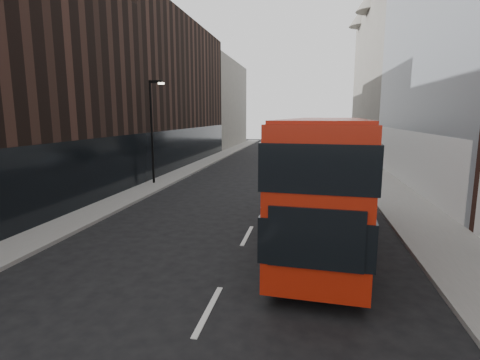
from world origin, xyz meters
The scene contains 12 objects.
sidewalk_right centered at (7.50, 25.00, 0.07)m, with size 3.00×80.00×0.15m, color slate.
sidewalk_left centered at (-8.00, 25.00, 0.07)m, with size 2.00×80.00×0.15m, color slate.
building_modern_block centered at (11.47, 21.00, 9.90)m, with size 5.03×22.00×20.00m.
building_victorian centered at (11.38, 44.00, 9.66)m, with size 6.50×24.00×21.00m.
building_left_mid centered at (-11.50, 30.00, 7.00)m, with size 5.00×24.00×14.00m, color black.
building_left_far centered at (-11.50, 52.00, 6.50)m, with size 5.00×20.00×13.00m, color slate.
street_lamp centered at (-8.22, 18.00, 4.18)m, with size 1.06×0.22×7.00m.
red_bus centered at (2.98, 7.88, 2.61)m, with size 3.56×11.81×4.71m.
grey_bus centered at (1.96, 41.64, 1.86)m, with size 3.32×10.89×3.47m.
car_a centered at (1.81, 14.86, 0.65)m, with size 1.54×3.84×1.31m, color black.
car_b centered at (2.58, 24.18, 0.64)m, with size 1.35×3.87×1.27m, color #9B9EA3.
car_c centered at (4.27, 29.28, 0.78)m, with size 2.18×5.37×1.56m, color black.
Camera 1 is at (2.34, -6.40, 4.83)m, focal length 28.00 mm.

